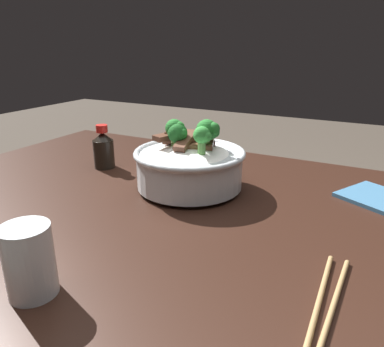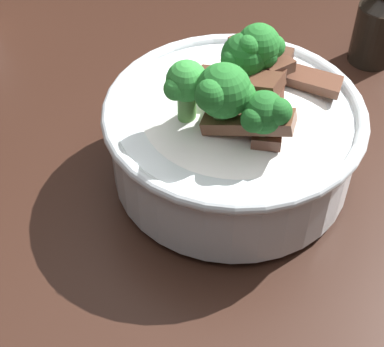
% 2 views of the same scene
% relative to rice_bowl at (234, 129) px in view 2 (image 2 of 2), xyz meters
% --- Properties ---
extents(dining_table, '(1.20, 0.82, 0.77)m').
position_rel_rice_bowl_xyz_m(dining_table, '(0.01, -0.09, -0.17)').
color(dining_table, black).
rests_on(dining_table, ground).
extents(rice_bowl, '(0.23, 0.23, 0.15)m').
position_rel_rice_bowl_xyz_m(rice_bowl, '(0.00, 0.00, 0.00)').
color(rice_bowl, silver).
rests_on(rice_bowl, dining_table).
extents(soy_sauce_bottle, '(0.05, 0.05, 0.11)m').
position_rel_rice_bowl_xyz_m(soy_sauce_bottle, '(-0.26, 0.03, -0.01)').
color(soy_sauce_bottle, black).
rests_on(soy_sauce_bottle, dining_table).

